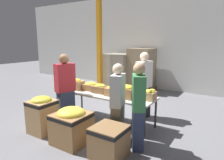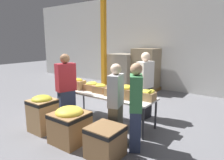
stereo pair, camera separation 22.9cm
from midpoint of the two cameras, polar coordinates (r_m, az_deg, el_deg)
ground_plane at (r=5.23m, az=-2.51°, el=-11.85°), size 30.00×30.00×0.00m
wall_back at (r=8.54m, az=13.90°, el=10.56°), size 16.00×0.08×4.00m
sorting_table at (r=5.00m, az=-2.58°, el=-4.56°), size 2.41×0.77×0.74m
banana_box_0 at (r=5.51m, az=-11.31°, el=-1.14°), size 0.35×0.29×0.30m
banana_box_1 at (r=5.38m, az=-7.33°, el=-1.71°), size 0.35×0.33×0.23m
banana_box_2 at (r=5.08m, az=-4.77°, el=-2.35°), size 0.35×0.28×0.25m
banana_box_3 at (r=4.78m, az=-1.07°, el=-3.08°), size 0.35×0.28×0.26m
banana_box_4 at (r=4.59m, az=2.90°, el=-3.25°), size 0.35×0.33×0.32m
banana_box_5 at (r=4.53m, az=8.69°, el=-4.07°), size 0.35×0.29×0.25m
volunteer_0 at (r=5.06m, az=-14.44°, el=-2.69°), size 0.35×0.51×1.74m
volunteer_1 at (r=4.03m, az=0.02°, el=-6.81°), size 0.33×0.47×1.61m
volunteer_2 at (r=5.30m, az=7.82°, el=-1.69°), size 0.31×0.50×1.76m
volunteer_3 at (r=3.78m, az=5.76°, el=-7.74°), size 0.41×0.49×1.65m
donation_bin_0 at (r=4.81m, az=-20.60°, el=-8.91°), size 0.53×0.53×0.84m
donation_bin_1 at (r=4.19m, az=-13.06°, el=-12.27°), size 0.66×0.66×0.75m
donation_bin_2 at (r=3.69m, az=-2.66°, el=-16.88°), size 0.57×0.57×0.57m
support_pillar at (r=8.20m, az=-4.45°, el=10.83°), size 0.17×0.17×4.00m
pallet_stack_0 at (r=8.31m, az=7.60°, el=2.86°), size 1.01×1.01×1.73m
pallet_stack_1 at (r=8.57m, az=1.10°, el=2.41°), size 1.08×1.08×1.50m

